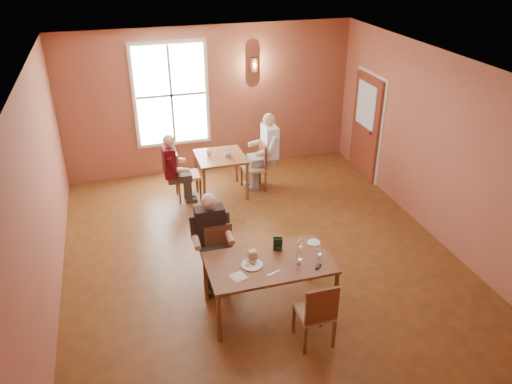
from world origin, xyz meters
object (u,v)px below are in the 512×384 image
object	(u,v)px
chair_empty	(315,311)
diner_maroon	(185,167)
diner_main	(222,248)
diner_white	(255,155)
chair_diner_main	(222,259)
second_table	(221,175)
chair_diner_white	(253,167)
chair_diner_maroon	(188,174)
main_table	(269,285)

from	to	relation	value
chair_empty	diner_maroon	distance (m)	4.31
diner_main	diner_white	distance (m)	3.15
diner_main	diner_white	size ratio (longest dim) A/B	0.93
chair_diner_main	second_table	bearing A→B (deg)	-102.69
chair_diner_main	second_table	size ratio (longest dim) A/B	1.02
chair_diner_white	diner_maroon	world-z (taller)	diner_maroon
chair_diner_main	diner_maroon	bearing A→B (deg)	-89.13
diner_main	chair_diner_maroon	world-z (taller)	diner_main
second_table	diner_white	xyz separation A→B (m)	(0.68, 0.00, 0.33)
chair_diner_white	diner_maroon	xyz separation A→B (m)	(-1.33, 0.00, 0.18)
chair_diner_main	chair_diner_maroon	world-z (taller)	chair_diner_maroon
chair_diner_white	chair_diner_maroon	bearing A→B (deg)	90.00
chair_empty	second_table	bearing A→B (deg)	92.39
diner_main	second_table	xyz separation A→B (m)	(0.64, 2.86, -0.28)
diner_white	diner_maroon	bearing A→B (deg)	90.00
chair_diner_main	chair_diner_maroon	bearing A→B (deg)	-89.74
second_table	diner_white	world-z (taller)	diner_white
chair_diner_main	main_table	bearing A→B (deg)	127.57
chair_diner_main	chair_diner_white	size ratio (longest dim) A/B	0.96
chair_diner_main	chair_empty	bearing A→B (deg)	121.62
main_table	second_table	bearing A→B (deg)	87.74
chair_diner_main	diner_white	bearing A→B (deg)	-114.96
chair_diner_main	diner_main	size ratio (longest dim) A/B	0.68
main_table	diner_maroon	bearing A→B (deg)	98.87
main_table	diner_white	xyz separation A→B (m)	(0.82, 3.48, 0.34)
chair_empty	second_table	xyz separation A→B (m)	(-0.22, 4.21, -0.07)
chair_diner_white	main_table	bearing A→B (deg)	167.25
diner_main	chair_empty	xyz separation A→B (m)	(0.85, -1.35, -0.20)
chair_diner_maroon	diner_white	bearing A→B (deg)	90.00
diner_main	diner_maroon	distance (m)	2.86
main_table	diner_main	world-z (taller)	diner_main
chair_diner_white	chair_diner_main	bearing A→B (deg)	155.54
main_table	chair_empty	world-z (taller)	chair_empty
diner_main	chair_diner_maroon	xyz separation A→B (m)	(-0.01, 2.86, -0.18)
chair_diner_maroon	main_table	bearing A→B (deg)	8.39
chair_diner_main	chair_diner_maroon	distance (m)	2.83
second_table	diner_main	bearing A→B (deg)	-102.56
main_table	diner_main	bearing A→B (deg)	128.88
diner_main	second_table	size ratio (longest dim) A/B	1.49
main_table	diner_maroon	size ratio (longest dim) A/B	1.25
main_table	second_table	size ratio (longest dim) A/B	1.81
chair_empty	diner_white	size ratio (longest dim) A/B	0.65
second_table	diner_maroon	size ratio (longest dim) A/B	0.69
chair_diner_white	diner_white	xyz separation A→B (m)	(0.03, 0.00, 0.25)
chair_diner_main	diner_white	world-z (taller)	diner_white
diner_main	chair_diner_white	world-z (taller)	diner_main
chair_diner_main	second_table	world-z (taller)	chair_diner_main
chair_diner_white	diner_white	distance (m)	0.25
main_table	chair_empty	size ratio (longest dim) A/B	1.74
chair_empty	diner_white	world-z (taller)	diner_white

